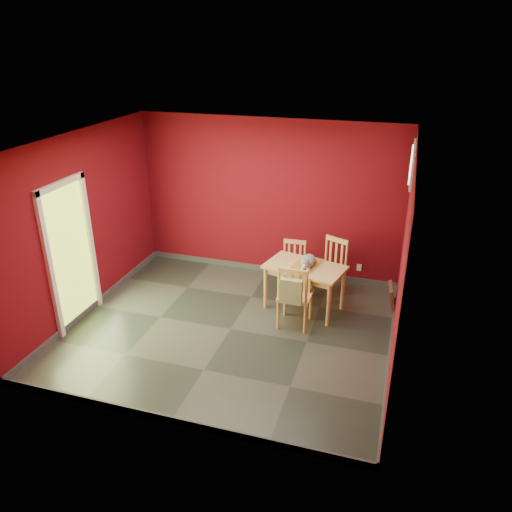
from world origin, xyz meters
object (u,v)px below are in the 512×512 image
(chair_near, at_px, (294,295))
(cat, at_px, (308,259))
(dining_table, at_px, (305,271))
(picture_frame, at_px, (392,298))
(chair_far_left, at_px, (293,266))
(tote_bag, at_px, (291,291))
(chair_far_right, at_px, (330,267))

(chair_near, distance_m, cat, 0.65)
(dining_table, relative_size, picture_frame, 2.99)
(chair_far_left, bearing_deg, cat, -56.59)
(chair_near, relative_size, cat, 2.20)
(chair_far_left, distance_m, tote_bag, 1.36)
(chair_near, xyz_separation_m, picture_frame, (1.34, 0.85, -0.29))
(tote_bag, distance_m, cat, 0.81)
(chair_near, height_order, cat, chair_near)
(chair_near, bearing_deg, cat, 82.93)
(tote_bag, bearing_deg, chair_near, 89.81)
(dining_table, xyz_separation_m, chair_near, (-0.03, -0.53, -0.13))
(chair_near, distance_m, picture_frame, 1.62)
(chair_far_left, distance_m, chair_near, 1.12)
(cat, xyz_separation_m, picture_frame, (1.27, 0.30, -0.63))
(dining_table, xyz_separation_m, cat, (0.04, 0.03, 0.20))
(chair_far_right, height_order, tote_bag, chair_far_right)
(chair_far_left, height_order, cat, cat)
(chair_far_left, relative_size, chair_far_right, 0.89)
(chair_far_right, xyz_separation_m, tote_bag, (-0.34, -1.33, 0.20))
(chair_far_right, distance_m, picture_frame, 1.07)
(dining_table, height_order, chair_far_left, chair_far_left)
(dining_table, relative_size, chair_far_left, 1.52)
(picture_frame, bearing_deg, cat, -166.85)
(dining_table, height_order, chair_near, chair_near)
(cat, bearing_deg, chair_far_right, 77.90)
(chair_far_left, height_order, tote_bag, tote_bag)
(dining_table, distance_m, tote_bag, 0.76)
(chair_far_left, relative_size, picture_frame, 1.96)
(chair_far_left, bearing_deg, chair_near, -75.69)
(chair_far_right, relative_size, tote_bag, 2.20)
(tote_bag, bearing_deg, cat, 84.93)
(chair_far_right, distance_m, tote_bag, 1.39)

